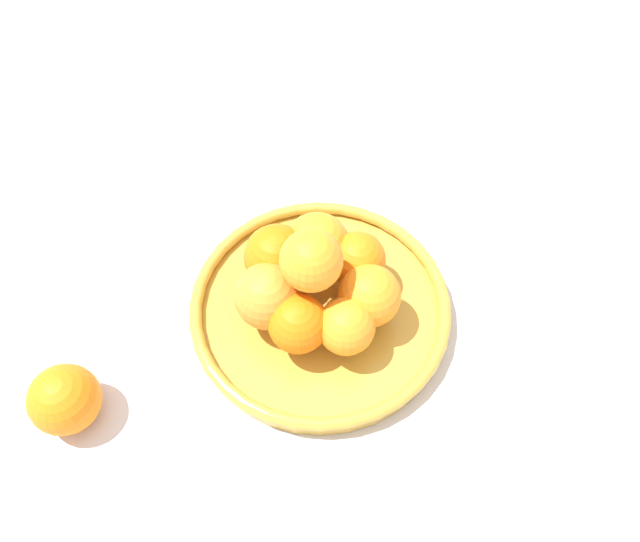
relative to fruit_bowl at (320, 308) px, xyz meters
name	(u,v)px	position (x,y,z in m)	size (l,w,h in m)	color
ground_plane	(320,314)	(0.00, 0.00, -0.02)	(4.00, 4.00, 0.00)	silver
fruit_bowl	(320,308)	(0.00, 0.00, 0.00)	(0.32, 0.32, 0.03)	gold
orange_pile	(314,279)	(0.00, 0.01, 0.06)	(0.19, 0.19, 0.13)	orange
stray_orange	(65,399)	(-0.30, 0.05, 0.02)	(0.08, 0.08, 0.08)	orange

